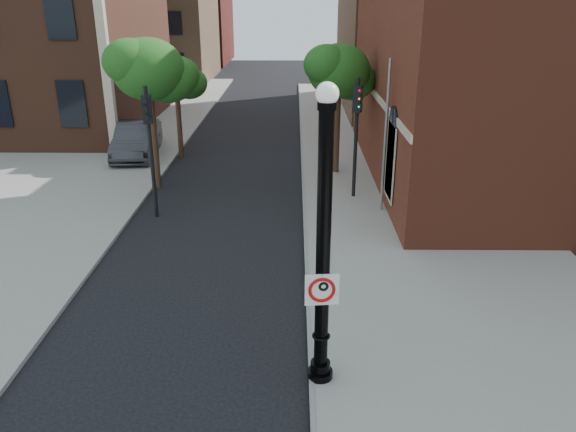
{
  "coord_description": "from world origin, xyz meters",
  "views": [
    {
      "loc": [
        1.7,
        -9.4,
        7.27
      ],
      "look_at": [
        1.56,
        2.0,
        2.78
      ],
      "focal_mm": 35.0,
      "sensor_mm": 36.0,
      "label": 1
    }
  ],
  "objects_px": {
    "lamppost": "(323,259)",
    "traffic_signal_left": "(149,131)",
    "parked_car": "(137,140)",
    "no_parking_sign": "(322,289)",
    "traffic_signal_right": "(357,119)"
  },
  "relations": [
    {
      "from": "lamppost",
      "to": "no_parking_sign",
      "type": "relative_size",
      "value": 9.27
    },
    {
      "from": "traffic_signal_left",
      "to": "traffic_signal_right",
      "type": "height_order",
      "value": "traffic_signal_right"
    },
    {
      "from": "no_parking_sign",
      "to": "traffic_signal_left",
      "type": "height_order",
      "value": "traffic_signal_left"
    },
    {
      "from": "no_parking_sign",
      "to": "parked_car",
      "type": "xyz_separation_m",
      "value": [
        -8.08,
        17.02,
        -1.36
      ]
    },
    {
      "from": "lamppost",
      "to": "traffic_signal_left",
      "type": "relative_size",
      "value": 1.31
    },
    {
      "from": "parked_car",
      "to": "traffic_signal_right",
      "type": "relative_size",
      "value": 1.11
    },
    {
      "from": "traffic_signal_right",
      "to": "lamppost",
      "type": "bearing_deg",
      "value": -75.26
    },
    {
      "from": "lamppost",
      "to": "traffic_signal_left",
      "type": "height_order",
      "value": "lamppost"
    },
    {
      "from": "no_parking_sign",
      "to": "traffic_signal_left",
      "type": "bearing_deg",
      "value": 114.99
    },
    {
      "from": "no_parking_sign",
      "to": "traffic_signal_left",
      "type": "relative_size",
      "value": 0.14
    },
    {
      "from": "no_parking_sign",
      "to": "traffic_signal_right",
      "type": "height_order",
      "value": "traffic_signal_right"
    },
    {
      "from": "parked_car",
      "to": "traffic_signal_left",
      "type": "distance_m",
      "value": 8.6
    },
    {
      "from": "parked_car",
      "to": "lamppost",
      "type": "bearing_deg",
      "value": -69.85
    },
    {
      "from": "no_parking_sign",
      "to": "parked_car",
      "type": "bearing_deg",
      "value": 109.98
    },
    {
      "from": "lamppost",
      "to": "traffic_signal_right",
      "type": "bearing_deg",
      "value": 81.06
    }
  ]
}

